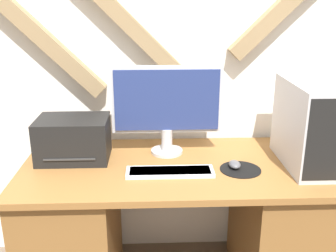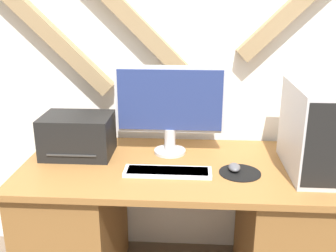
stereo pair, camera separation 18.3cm
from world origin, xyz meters
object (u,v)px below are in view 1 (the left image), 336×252
at_px(computer_tower, 307,125).
at_px(mouse, 235,164).
at_px(printer, 73,139).
at_px(monitor, 167,104).
at_px(keyboard, 170,172).

bearing_deg(computer_tower, mouse, -174.08).
xyz_separation_m(mouse, printer, (-0.77, 0.15, 0.08)).
height_order(monitor, keyboard, monitor).
bearing_deg(computer_tower, keyboard, -172.82).
distance_m(keyboard, printer, 0.52).
bearing_deg(keyboard, mouse, 8.57).
distance_m(monitor, mouse, 0.44).
height_order(keyboard, printer, printer).
xyz_separation_m(computer_tower, printer, (-1.11, 0.12, -0.10)).
distance_m(keyboard, computer_tower, 0.68).
bearing_deg(mouse, printer, 168.89).
bearing_deg(printer, monitor, 7.14).
distance_m(keyboard, mouse, 0.31).
height_order(computer_tower, printer, computer_tower).
height_order(keyboard, mouse, mouse).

